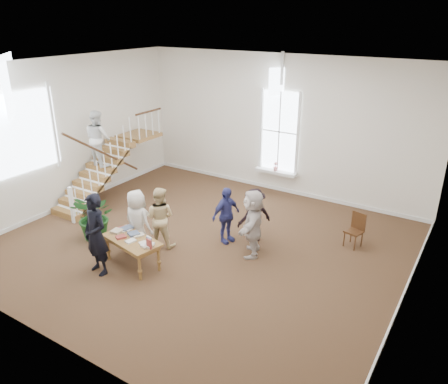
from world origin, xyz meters
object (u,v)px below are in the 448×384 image
Objects in this scene: person_yellow at (160,217)px; woman_cluster_a at (226,215)px; woman_cluster_b at (255,215)px; floor_plant at (95,217)px; library_table at (132,241)px; woman_cluster_c at (253,223)px; side_chair at (356,228)px; elderly_woman at (138,221)px; police_officer at (96,235)px.

person_yellow reaches higher than woman_cluster_a.
woman_cluster_b reaches higher than floor_plant.
library_table is 0.99× the size of person_yellow.
woman_cluster_c is 2.75m from side_chair.
elderly_woman reaches higher than side_chair.
police_officer is 1.51× the size of floor_plant.
person_yellow reaches higher than side_chair.
side_chair is at bearing -163.88° from person_yellow.
woman_cluster_c is at bearing -174.46° from person_yellow.
library_table is 0.87m from police_officer.
elderly_woman is 1.39m from floor_plant.
woman_cluster_c reaches higher than library_table.
police_officer reaches higher than woman_cluster_c.
library_table is 2.95m from woman_cluster_c.
side_chair is at bearing -45.03° from woman_cluster_a.
woman_cluster_a is (1.30, 2.16, 0.14)m from library_table.
floor_plant is (-1.27, 1.10, -0.33)m from police_officer.
woman_cluster_c is at bearing -86.07° from woman_cluster_a.
person_yellow is 1.06× the size of woman_cluster_a.
woman_cluster_c is 1.33× the size of floor_plant.
police_officer reaches higher than floor_plant.
elderly_woman is 1.12× the size of woman_cluster_b.
side_chair is at bearing -142.46° from elderly_woman.
library_table is at bearing 75.28° from person_yellow.
woman_cluster_c is at bearing 53.04° from library_table.
woman_cluster_b is 2.62m from side_chair.
woman_cluster_b is at bearing -134.91° from elderly_woman.
person_yellow is at bearing -18.19° from woman_cluster_b.
side_chair is (2.94, 1.60, -0.26)m from woman_cluster_a.
person_yellow is 1.70m from woman_cluster_a.
side_chair is at bearing 109.78° from woman_cluster_c.
person_yellow is at bearing -132.45° from side_chair.
library_table is 0.82× the size of police_officer.
person_yellow reaches higher than woman_cluster_b.
side_chair is (4.24, 3.75, -0.12)m from library_table.
police_officer is at bearing -41.00° from floor_plant.
library_table is 0.98× the size of elderly_woman.
floor_plant is at bearing -135.28° from side_chair.
woman_cluster_b is at bearing 64.51° from police_officer.
library_table is at bearing -69.89° from woman_cluster_c.
elderly_woman is 3.00m from woman_cluster_b.
library_table is 2.52m from woman_cluster_a.
woman_cluster_c is (2.52, 1.37, 0.04)m from elderly_woman.
library_table is 5.66m from side_chair.
police_officer is 6.44m from side_chair.
police_officer is at bearing -1.95° from woman_cluster_b.
woman_cluster_c is at bearing -148.67° from elderly_woman.
floor_plant is (-1.67, -0.65, -0.16)m from person_yellow.
side_chair is (4.26, 2.67, -0.30)m from person_yellow.
woman_cluster_a is at bearing 29.98° from floor_plant.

